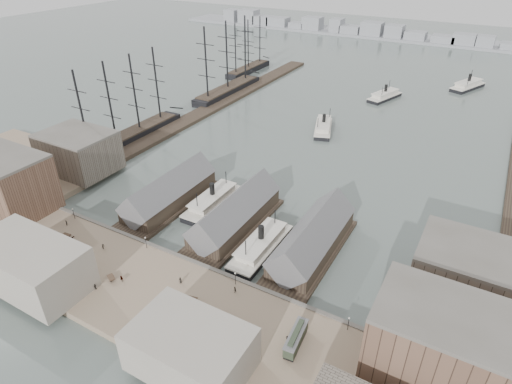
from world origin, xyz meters
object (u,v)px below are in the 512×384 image
Objects in this scene: ferry_docked_west at (213,201)px; horse_cart_right at (197,303)px; tram at (296,339)px; horse_cart_center at (118,278)px; horse_cart_left at (70,238)px.

horse_cart_right is at bearing -60.08° from ferry_docked_west.
tram is at bearing -99.73° from horse_cart_right.
horse_cart_right is (23.04, 3.05, -0.03)m from horse_cart_center.
ferry_docked_west is at bearing 135.98° from tram.
horse_cart_center is at bearing -89.14° from ferry_docked_west.
ferry_docked_west is at bearing 17.38° from horse_cart_right.
tram is 2.10× the size of horse_cart_center.
horse_cart_left is at bearing 102.51° from horse_cart_center.
horse_cart_left is at bearing 173.74° from tram.
horse_cart_right is at bearing -56.86° from horse_cart_center.
ferry_docked_west is 5.45× the size of horse_cart_center.
horse_cart_center is 23.24m from horse_cart_right.
horse_cart_left is 25.57m from horse_cart_center.
horse_cart_left is at bearing -122.23° from ferry_docked_west.
tram reaches higher than horse_cart_right.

